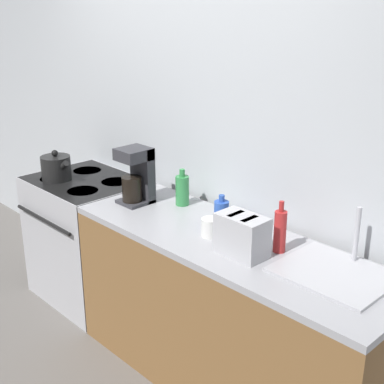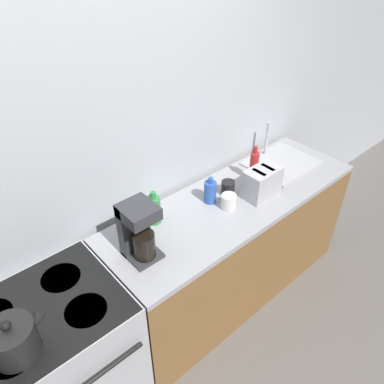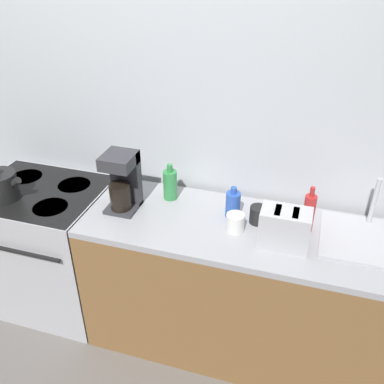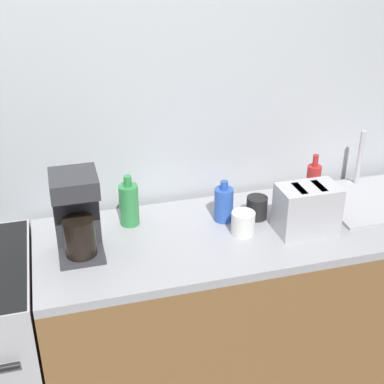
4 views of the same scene
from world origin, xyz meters
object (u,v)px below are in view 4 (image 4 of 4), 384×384
Objects in this scene: toaster at (307,209)px; cup_white at (243,223)px; bottle_blue at (224,204)px; coffee_maker at (77,213)px; bottle_red at (312,187)px; bottle_green at (129,204)px; cup_black at (257,208)px.

cup_white is at bearing 169.30° from toaster.
coffee_maker is at bearing -171.67° from bottle_blue.
coffee_maker is 1.01m from bottle_red.
bottle_red is (1.01, 0.07, -0.06)m from coffee_maker.
coffee_maker is 1.53× the size of bottle_green.
coffee_maker is at bearing -174.79° from cup_black.
cup_black is (0.10, 0.11, 0.00)m from cup_white.
bottle_blue is 0.40m from bottle_green.
coffee_maker is 0.29m from bottle_green.
toaster is at bearing -123.06° from bottle_red.
toaster is 0.19m from bottle_red.
cup_white is at bearing -24.98° from bottle_green.
bottle_blue is 0.40m from bottle_red.
coffee_maker is at bearing -143.16° from bottle_green.
toaster is 0.91m from coffee_maker.
toaster reaches higher than cup_black.
bottle_blue is at bearing -10.88° from bottle_green.
bottle_green is 2.28× the size of cup_black.
bottle_blue reaches higher than cup_white.
cup_white is at bearing -133.89° from cup_black.
bottle_green is (-0.79, 0.09, -0.02)m from bottle_red.
cup_white is (-0.26, 0.05, -0.05)m from toaster.
coffee_maker reaches higher than bottle_green.
cup_white is 0.99× the size of cup_black.
coffee_maker reaches higher than bottle_blue.
coffee_maker is 3.49× the size of cup_black.
bottle_green is at bearing 169.83° from cup_black.
bottle_red is 0.38m from cup_white.
bottle_green reaches higher than cup_black.
bottle_blue is at bearing 149.59° from toaster.
cup_black is at bearing 5.21° from coffee_maker.
bottle_green is 0.54m from cup_black.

